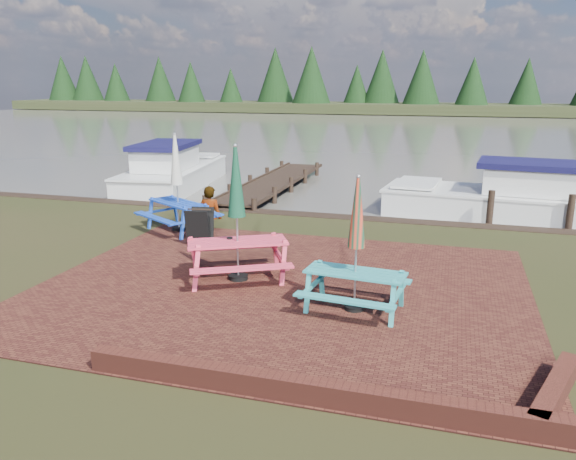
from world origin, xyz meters
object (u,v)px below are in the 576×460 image
(picnic_table_red, at_px, (237,235))
(chalkboard, at_px, (200,227))
(jetty, at_px, (273,182))
(person, at_px, (209,187))
(picnic_table_teal, at_px, (356,265))
(picnic_table_blue, at_px, (178,198))
(boat_near, at_px, (511,200))
(boat_jetty, at_px, (173,173))

(picnic_table_red, xyz_separation_m, chalkboard, (-1.75, 2.02, -0.46))
(jetty, distance_m, person, 5.60)
(jetty, relative_size, person, 4.90)
(picnic_table_teal, height_order, chalkboard, picnic_table_teal)
(picnic_table_red, height_order, picnic_table_blue, picnic_table_red)
(jetty, relative_size, boat_near, 1.25)
(picnic_table_teal, xyz_separation_m, person, (-5.07, 5.39, 0.12))
(picnic_table_red, xyz_separation_m, boat_jetty, (-6.37, 9.46, -0.53))
(picnic_table_teal, xyz_separation_m, boat_near, (3.15, 8.63, -0.43))
(jetty, distance_m, boat_jetty, 3.87)
(chalkboard, bearing_deg, picnic_table_red, -58.92)
(picnic_table_blue, distance_m, person, 1.46)
(boat_jetty, bearing_deg, jetty, 1.08)
(boat_jetty, height_order, person, person)
(picnic_table_teal, height_order, person, picnic_table_teal)
(chalkboard, xyz_separation_m, jetty, (-0.81, 8.05, -0.34))
(picnic_table_teal, relative_size, picnic_table_red, 0.88)
(boat_jetty, xyz_separation_m, boat_near, (11.96, -1.69, -0.02))
(picnic_table_blue, distance_m, jetty, 7.02)
(picnic_table_blue, bearing_deg, picnic_table_teal, -6.08)
(picnic_table_blue, relative_size, jetty, 0.28)
(picnic_table_red, height_order, boat_jetty, picnic_table_red)
(picnic_table_teal, distance_m, picnic_table_red, 2.59)
(jetty, height_order, boat_jetty, boat_jetty)
(picnic_table_teal, xyz_separation_m, chalkboard, (-4.19, 2.88, -0.35))
(boat_jetty, distance_m, person, 6.21)
(picnic_table_teal, height_order, boat_jetty, picnic_table_teal)
(jetty, bearing_deg, picnic_table_red, -75.74)
(picnic_table_teal, height_order, picnic_table_blue, picnic_table_blue)
(boat_jetty, bearing_deg, person, -60.77)
(picnic_table_blue, height_order, jetty, picnic_table_blue)
(jetty, xyz_separation_m, boat_near, (8.15, -2.29, 0.26))
(boat_near, bearing_deg, person, 117.84)
(chalkboard, height_order, boat_near, boat_near)
(jetty, relative_size, boat_jetty, 1.29)
(jetty, bearing_deg, chalkboard, -84.27)
(chalkboard, xyz_separation_m, boat_near, (7.34, 5.75, -0.08))
(picnic_table_teal, relative_size, person, 1.24)
(picnic_table_red, relative_size, boat_near, 0.36)
(person, bearing_deg, jetty, -92.35)
(picnic_table_red, bearing_deg, picnic_table_blue, 104.95)
(picnic_table_red, distance_m, chalkboard, 2.71)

